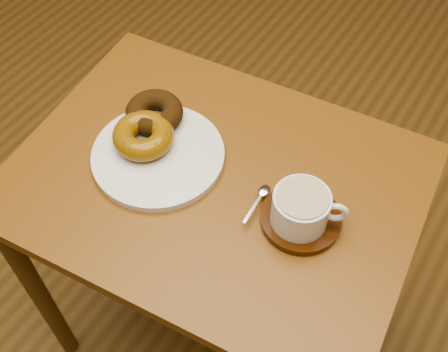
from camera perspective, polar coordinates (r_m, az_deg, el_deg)
The scene contains 7 objects.
cafe_table at distance 1.10m, azimuth -0.88°, elevation -3.57°, with size 0.78×0.61×0.68m.
donut_plate at distance 1.04m, azimuth -6.70°, elevation 2.10°, with size 0.24×0.24×0.01m, color silver.
donut_cinnamon at distance 1.07m, azimuth -7.09°, elevation 6.42°, with size 0.11×0.11×0.04m, color #301D09.
donut_caramel at distance 1.04m, azimuth -8.21°, elevation 4.08°, with size 0.12×0.12×0.04m.
saucer at distance 0.96m, azimuth 7.80°, elevation -4.32°, with size 0.14×0.14×0.01m, color #351907.
coffee_cup at distance 0.92m, azimuth 7.90°, elevation -3.26°, with size 0.12×0.10×0.07m.
teaspoon at distance 0.97m, azimuth 3.89°, elevation -1.83°, with size 0.02×0.09×0.01m.
Camera 1 is at (0.52, -0.26, 1.49)m, focal length 45.00 mm.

